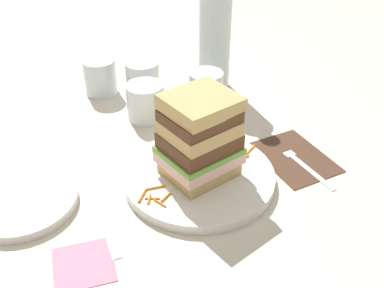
% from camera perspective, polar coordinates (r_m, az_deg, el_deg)
% --- Properties ---
extents(ground_plane, '(3.00, 3.00, 0.00)m').
position_cam_1_polar(ground_plane, '(0.78, 1.78, -4.77)').
color(ground_plane, beige).
extents(main_plate, '(0.26, 0.26, 0.02)m').
position_cam_1_polar(main_plate, '(0.78, 0.88, -4.09)').
color(main_plate, white).
rests_on(main_plate, ground_plane).
extents(sandwich, '(0.14, 0.13, 0.15)m').
position_cam_1_polar(sandwich, '(0.73, 0.95, 0.78)').
color(sandwich, tan).
rests_on(sandwich, main_plate).
extents(carrot_shred_0, '(0.03, 0.01, 0.00)m').
position_cam_1_polar(carrot_shred_0, '(0.75, -4.91, -5.38)').
color(carrot_shred_0, orange).
rests_on(carrot_shred_0, main_plate).
extents(carrot_shred_1, '(0.02, 0.01, 0.00)m').
position_cam_1_polar(carrot_shred_1, '(0.73, -4.95, -6.74)').
color(carrot_shred_1, orange).
rests_on(carrot_shred_1, main_plate).
extents(carrot_shred_2, '(0.02, 0.03, 0.00)m').
position_cam_1_polar(carrot_shred_2, '(0.73, -6.19, -6.41)').
color(carrot_shred_2, orange).
rests_on(carrot_shred_2, main_plate).
extents(carrot_shred_3, '(0.01, 0.02, 0.00)m').
position_cam_1_polar(carrot_shred_3, '(0.72, -4.00, -7.31)').
color(carrot_shred_3, orange).
rests_on(carrot_shred_3, main_plate).
extents(carrot_shred_4, '(0.03, 0.01, 0.00)m').
position_cam_1_polar(carrot_shred_4, '(0.75, -4.64, -5.21)').
color(carrot_shred_4, orange).
rests_on(carrot_shred_4, main_plate).
extents(carrot_shred_5, '(0.01, 0.02, 0.00)m').
position_cam_1_polar(carrot_shred_5, '(0.73, -5.33, -6.82)').
color(carrot_shred_5, orange).
rests_on(carrot_shred_5, main_plate).
extents(carrot_shred_6, '(0.02, 0.02, 0.00)m').
position_cam_1_polar(carrot_shred_6, '(0.73, -3.27, -6.57)').
color(carrot_shred_6, orange).
rests_on(carrot_shred_6, main_plate).
extents(carrot_shred_7, '(0.01, 0.02, 0.00)m').
position_cam_1_polar(carrot_shred_7, '(0.84, 5.78, -0.25)').
color(carrot_shred_7, orange).
rests_on(carrot_shred_7, main_plate).
extents(carrot_shred_8, '(0.02, 0.01, 0.00)m').
position_cam_1_polar(carrot_shred_8, '(0.81, 6.56, -1.64)').
color(carrot_shred_8, orange).
rests_on(carrot_shred_8, main_plate).
extents(carrot_shred_9, '(0.02, 0.02, 0.00)m').
position_cam_1_polar(carrot_shred_9, '(0.82, 4.83, -1.33)').
color(carrot_shred_9, orange).
rests_on(carrot_shred_9, main_plate).
extents(carrot_shred_10, '(0.02, 0.01, 0.00)m').
position_cam_1_polar(carrot_shred_10, '(0.82, 5.39, -1.18)').
color(carrot_shred_10, orange).
rests_on(carrot_shred_10, main_plate).
extents(carrot_shred_11, '(0.01, 0.02, 0.00)m').
position_cam_1_polar(carrot_shred_11, '(0.83, 4.95, -0.64)').
color(carrot_shred_11, orange).
rests_on(carrot_shred_11, main_plate).
extents(carrot_shred_12, '(0.01, 0.03, 0.00)m').
position_cam_1_polar(carrot_shred_12, '(0.83, 6.12, -0.68)').
color(carrot_shred_12, orange).
rests_on(carrot_shred_12, main_plate).
extents(carrot_shred_13, '(0.02, 0.02, 0.00)m').
position_cam_1_polar(carrot_shred_13, '(0.82, 6.00, -1.17)').
color(carrot_shred_13, orange).
rests_on(carrot_shred_13, main_plate).
extents(carrot_shred_14, '(0.03, 0.02, 0.00)m').
position_cam_1_polar(carrot_shred_14, '(0.83, 7.25, -0.69)').
color(carrot_shred_14, orange).
rests_on(carrot_shred_14, main_plate).
extents(carrot_shred_15, '(0.03, 0.00, 0.00)m').
position_cam_1_polar(carrot_shred_15, '(0.81, 4.69, -1.65)').
color(carrot_shred_15, orange).
rests_on(carrot_shred_15, main_plate).
extents(carrot_shred_16, '(0.02, 0.02, 0.00)m').
position_cam_1_polar(carrot_shred_16, '(0.83, 4.55, -0.68)').
color(carrot_shred_16, orange).
rests_on(carrot_shred_16, main_plate).
extents(napkin_dark, '(0.12, 0.16, 0.00)m').
position_cam_1_polar(napkin_dark, '(0.86, 12.31, -1.44)').
color(napkin_dark, '#4C3323').
rests_on(napkin_dark, ground_plane).
extents(fork, '(0.03, 0.17, 0.00)m').
position_cam_1_polar(fork, '(0.85, 13.28, -2.05)').
color(fork, silver).
rests_on(fork, napkin_dark).
extents(knife, '(0.02, 0.20, 0.00)m').
position_cam_1_polar(knife, '(0.74, -10.94, -8.61)').
color(knife, silver).
rests_on(knife, ground_plane).
extents(juice_glass, '(0.07, 0.07, 0.10)m').
position_cam_1_polar(juice_glass, '(0.94, 1.73, 5.99)').
color(juice_glass, white).
rests_on(juice_glass, ground_plane).
extents(water_bottle, '(0.07, 0.07, 0.31)m').
position_cam_1_polar(water_bottle, '(1.02, 2.88, 14.29)').
color(water_bottle, silver).
rests_on(water_bottle, ground_plane).
extents(empty_tumbler_0, '(0.07, 0.07, 0.08)m').
position_cam_1_polar(empty_tumbler_0, '(1.05, -11.30, 8.19)').
color(empty_tumbler_0, silver).
rests_on(empty_tumbler_0, ground_plane).
extents(empty_tumbler_1, '(0.07, 0.07, 0.08)m').
position_cam_1_polar(empty_tumbler_1, '(1.02, -6.09, 7.97)').
color(empty_tumbler_1, silver).
rests_on(empty_tumbler_1, ground_plane).
extents(empty_tumbler_2, '(0.08, 0.08, 0.07)m').
position_cam_1_polar(empty_tumbler_2, '(0.94, -5.76, 5.26)').
color(empty_tumbler_2, silver).
rests_on(empty_tumbler_2, ground_plane).
extents(side_plate, '(0.17, 0.17, 0.02)m').
position_cam_1_polar(side_plate, '(0.78, -20.31, -6.63)').
color(side_plate, white).
rests_on(side_plate, ground_plane).
extents(napkin_pink, '(0.09, 0.09, 0.00)m').
position_cam_1_polar(napkin_pink, '(0.67, -13.29, -14.30)').
color(napkin_pink, pink).
rests_on(napkin_pink, ground_plane).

